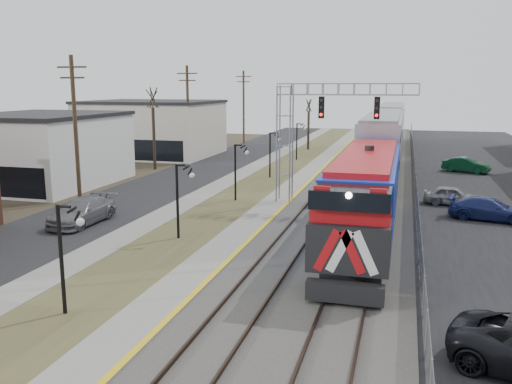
% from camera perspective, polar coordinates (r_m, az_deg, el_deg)
% --- Properties ---
extents(street_west, '(7.00, 120.00, 0.04)m').
position_cam_1_polar(street_west, '(47.18, -8.30, 1.31)').
color(street_west, black).
rests_on(street_west, ground).
extents(sidewalk, '(2.00, 120.00, 0.08)m').
position_cam_1_polar(sidewalk, '(45.57, -3.11, 1.09)').
color(sidewalk, gray).
rests_on(sidewalk, ground).
extents(grass_median, '(4.00, 120.00, 0.06)m').
position_cam_1_polar(grass_median, '(44.72, 0.54, 0.90)').
color(grass_median, '#464A27').
rests_on(grass_median, ground).
extents(platform, '(2.00, 120.00, 0.24)m').
position_cam_1_polar(platform, '(44.04, 4.31, 0.83)').
color(platform, gray).
rests_on(platform, ground).
extents(ballast_bed, '(8.00, 120.00, 0.20)m').
position_cam_1_polar(ballast_bed, '(43.38, 10.80, 0.48)').
color(ballast_bed, '#595651').
rests_on(ballast_bed, ground).
extents(platform_edge, '(0.24, 120.00, 0.01)m').
position_cam_1_polar(platform_edge, '(43.86, 5.44, 0.93)').
color(platform_edge, gold).
rests_on(platform_edge, platform).
extents(track_near, '(1.58, 120.00, 0.15)m').
position_cam_1_polar(track_near, '(43.55, 8.19, 0.83)').
color(track_near, '#2D2119').
rests_on(track_near, ballast_bed).
extents(track_far, '(1.58, 120.00, 0.15)m').
position_cam_1_polar(track_far, '(43.26, 12.79, 0.60)').
color(track_far, '#2D2119').
rests_on(track_far, ballast_bed).
extents(train, '(3.00, 63.05, 5.33)m').
position_cam_1_polar(train, '(51.70, 13.41, 5.18)').
color(train, '#1634B9').
rests_on(train, ground).
extents(signal_gantry, '(9.00, 1.07, 8.15)m').
position_cam_1_polar(signal_gantry, '(36.12, 5.74, 7.29)').
color(signal_gantry, gray).
rests_on(signal_gantry, ground).
extents(lampposts, '(0.14, 62.14, 4.00)m').
position_cam_1_polar(lampposts, '(28.81, -8.04, -0.95)').
color(lampposts, black).
rests_on(lampposts, ground).
extents(utility_poles, '(0.28, 80.28, 10.00)m').
position_cam_1_polar(utility_poles, '(39.28, -18.46, 6.22)').
color(utility_poles, '#4C3823').
rests_on(utility_poles, ground).
extents(fence, '(0.04, 120.00, 1.60)m').
position_cam_1_polar(fence, '(43.14, 16.40, 1.10)').
color(fence, gray).
rests_on(fence, ground).
extents(bare_trees, '(12.30, 42.30, 5.95)m').
position_cam_1_polar(bare_trees, '(50.83, -7.82, 5.08)').
color(bare_trees, '#382D23').
rests_on(bare_trees, ground).
extents(car_lot_d, '(4.94, 2.78, 1.35)m').
position_cam_1_polar(car_lot_d, '(35.37, 23.34, -1.71)').
color(car_lot_d, navy).
rests_on(car_lot_d, ground).
extents(car_lot_e, '(3.89, 1.86, 1.28)m').
position_cam_1_polar(car_lot_e, '(38.87, 19.99, -0.42)').
color(car_lot_e, gray).
rests_on(car_lot_e, ground).
extents(car_lot_f, '(4.42, 2.86, 1.37)m').
position_cam_1_polar(car_lot_f, '(54.05, 21.24, 2.63)').
color(car_lot_f, '#0B3B22').
rests_on(car_lot_f, ground).
extents(car_street_b, '(2.17, 5.14, 1.48)m').
position_cam_1_polar(car_street_b, '(33.18, -17.81, -2.01)').
color(car_street_b, slate).
rests_on(car_street_b, ground).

